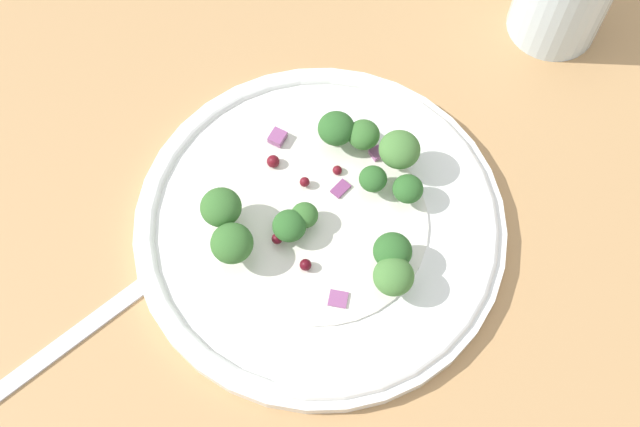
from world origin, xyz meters
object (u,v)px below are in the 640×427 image
Objects in this scene: broccoli_floret_0 at (392,251)px; broccoli_floret_2 at (408,189)px; fork at (95,321)px; plate at (320,224)px; broccoli_floret_1 at (394,277)px.

broccoli_floret_0 is 5.12cm from broccoli_floret_2.
fork is (22.30, -7.66, -2.57)cm from broccoli_floret_2.
broccoli_floret_1 reaches higher than plate.
broccoli_floret_1 is at bearing 48.70° from broccoli_floret_0.
broccoli_floret_2 is 0.12× the size of fork.
plate is 1.44× the size of fork.
broccoli_floret_1 is at bearing 93.91° from plate.
broccoli_floret_1 is at bearing 144.81° from fork.
fork is (16.86, -11.89, -3.01)cm from broccoli_floret_1.
broccoli_floret_0 is at bearing 149.82° from fork.
fork is at bearing -30.18° from broccoli_floret_0.
broccoli_floret_1 reaches higher than fork.
plate is at bearing 163.20° from fork.
broccoli_floret_0 is 0.96× the size of broccoli_floret_1.
broccoli_floret_2 reaches higher than fork.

